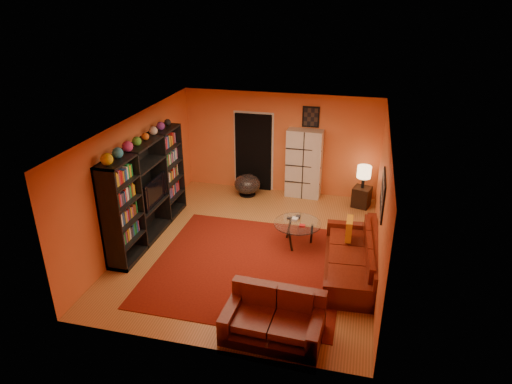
% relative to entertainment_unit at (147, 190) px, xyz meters
% --- Properties ---
extents(floor, '(6.00, 6.00, 0.00)m').
position_rel_entertainment_unit_xyz_m(floor, '(2.27, 0.00, -1.05)').
color(floor, '#9B6230').
rests_on(floor, ground).
extents(ceiling, '(6.00, 6.00, 0.00)m').
position_rel_entertainment_unit_xyz_m(ceiling, '(2.27, 0.00, 1.55)').
color(ceiling, white).
rests_on(ceiling, wall_back).
extents(wall_back, '(6.00, 0.00, 6.00)m').
position_rel_entertainment_unit_xyz_m(wall_back, '(2.27, 3.00, 0.25)').
color(wall_back, orange).
rests_on(wall_back, floor).
extents(wall_front, '(6.00, 0.00, 6.00)m').
position_rel_entertainment_unit_xyz_m(wall_front, '(2.27, -3.00, 0.25)').
color(wall_front, orange).
rests_on(wall_front, floor).
extents(wall_left, '(0.00, 6.00, 6.00)m').
position_rel_entertainment_unit_xyz_m(wall_left, '(-0.23, 0.00, 0.25)').
color(wall_left, orange).
rests_on(wall_left, floor).
extents(wall_right, '(0.00, 6.00, 6.00)m').
position_rel_entertainment_unit_xyz_m(wall_right, '(4.78, 0.00, 0.25)').
color(wall_right, orange).
rests_on(wall_right, floor).
extents(rug, '(3.60, 3.60, 0.01)m').
position_rel_entertainment_unit_xyz_m(rug, '(2.38, -0.70, -1.04)').
color(rug, '#59110A').
rests_on(rug, floor).
extents(doorway, '(0.95, 0.10, 2.04)m').
position_rel_entertainment_unit_xyz_m(doorway, '(1.57, 2.96, -0.03)').
color(doorway, black).
rests_on(doorway, floor).
extents(wall_art_right, '(0.03, 1.00, 0.70)m').
position_rel_entertainment_unit_xyz_m(wall_art_right, '(4.75, -0.30, 0.55)').
color(wall_art_right, black).
rests_on(wall_art_right, wall_right).
extents(wall_art_back, '(0.42, 0.03, 0.52)m').
position_rel_entertainment_unit_xyz_m(wall_art_back, '(3.02, 2.98, 1.00)').
color(wall_art_back, black).
rests_on(wall_art_back, wall_back).
extents(entertainment_unit, '(0.45, 3.00, 2.10)m').
position_rel_entertainment_unit_xyz_m(entertainment_unit, '(0.00, 0.00, 0.00)').
color(entertainment_unit, black).
rests_on(entertainment_unit, floor).
extents(tv, '(0.99, 0.13, 0.57)m').
position_rel_entertainment_unit_xyz_m(tv, '(0.05, 0.09, -0.05)').
color(tv, black).
rests_on(tv, entertainment_unit).
extents(sofa, '(1.14, 2.47, 0.85)m').
position_rel_entertainment_unit_xyz_m(sofa, '(4.42, -0.43, -0.77)').
color(sofa, '#50130A').
rests_on(sofa, rug).
extents(loveseat, '(1.55, 0.97, 0.85)m').
position_rel_entertainment_unit_xyz_m(loveseat, '(3.25, -2.42, -0.77)').
color(loveseat, '#50130A').
rests_on(loveseat, rug).
extents(throw_pillow, '(0.12, 0.42, 0.42)m').
position_rel_entertainment_unit_xyz_m(throw_pillow, '(4.22, 0.10, -0.42)').
color(throw_pillow, orange).
rests_on(throw_pillow, sofa).
extents(coffee_table, '(0.99, 0.99, 0.49)m').
position_rel_entertainment_unit_xyz_m(coffee_table, '(3.17, 0.33, -0.60)').
color(coffee_table, silver).
rests_on(coffee_table, floor).
extents(storage_cabinet, '(0.90, 0.43, 1.76)m').
position_rel_entertainment_unit_xyz_m(storage_cabinet, '(2.93, 2.80, -0.17)').
color(storage_cabinet, beige).
rests_on(storage_cabinet, floor).
extents(bowl_chair, '(0.68, 0.68, 0.55)m').
position_rel_entertainment_unit_xyz_m(bowl_chair, '(1.53, 2.50, -0.75)').
color(bowl_chair, black).
rests_on(bowl_chair, floor).
extents(side_table, '(0.49, 0.49, 0.50)m').
position_rel_entertainment_unit_xyz_m(side_table, '(4.42, 2.52, -0.80)').
color(side_table, black).
rests_on(side_table, floor).
extents(table_lamp, '(0.33, 0.33, 0.56)m').
position_rel_entertainment_unit_xyz_m(table_lamp, '(4.42, 2.52, -0.15)').
color(table_lamp, black).
rests_on(table_lamp, side_table).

